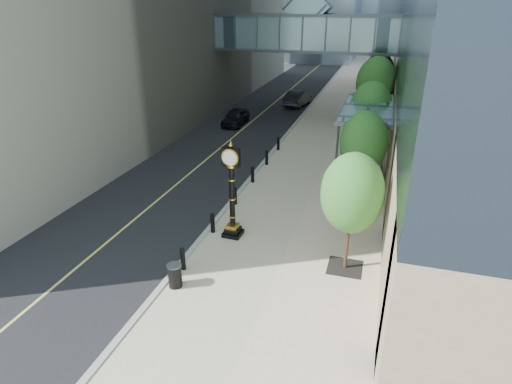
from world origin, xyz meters
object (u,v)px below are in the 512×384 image
car_near (236,117)px  car_far (298,98)px  pedestrian (379,165)px  street_clock (232,197)px  trash_bin (175,276)px

car_near → car_far: (3.77, 9.12, 0.11)m
pedestrian → car_near: (-12.56, 9.46, -0.17)m
street_clock → car_near: street_clock is taller
pedestrian → car_far: pedestrian is taller
street_clock → pedestrian: size_ratio=2.70×
street_clock → car_far: size_ratio=0.92×
street_clock → car_near: (-6.36, 18.70, -1.28)m
street_clock → trash_bin: (-0.80, -4.33, -1.49)m
car_near → car_far: size_ratio=0.84×
pedestrian → car_far: 20.55m
street_clock → car_far: street_clock is taller
street_clock → pedestrian: (6.20, 9.24, -1.11)m
pedestrian → trash_bin: bearing=53.4°
car_far → trash_bin: bearing=100.6°
pedestrian → car_far: bearing=-74.1°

